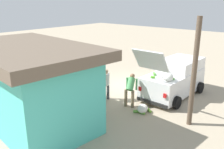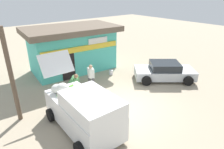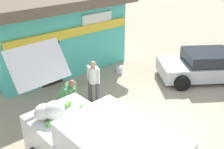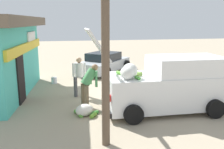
{
  "view_description": "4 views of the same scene",
  "coord_description": "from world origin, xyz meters",
  "px_view_note": "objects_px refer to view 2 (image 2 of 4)",
  "views": [
    {
      "loc": [
        -8.27,
        11.17,
        4.93
      ],
      "look_at": [
        -0.21,
        1.66,
        1.09
      ],
      "focal_mm": 38.76,
      "sensor_mm": 36.0,
      "label": 1
    },
    {
      "loc": [
        -6.43,
        -6.57,
        5.69
      ],
      "look_at": [
        0.28,
        1.62,
        1.1
      ],
      "focal_mm": 31.49,
      "sensor_mm": 36.0,
      "label": 2
    },
    {
      "loc": [
        -6.06,
        -3.98,
        5.34
      ],
      "look_at": [
        -0.13,
        2.08,
        1.15
      ],
      "focal_mm": 43.62,
      "sensor_mm": 36.0,
      "label": 3
    },
    {
      "loc": [
        -10.54,
        3.26,
        3.07
      ],
      "look_at": [
        -0.64,
        1.19,
        0.88
      ],
      "focal_mm": 39.31,
      "sensor_mm": 36.0,
      "label": 4
    }
  ],
  "objects_px": {
    "storefront_bar": "(73,48)",
    "paint_bucket": "(111,72)",
    "parked_sedan": "(164,71)",
    "unloaded_banana_pile": "(57,99)",
    "customer_bending": "(73,83)",
    "delivery_van": "(84,111)",
    "vendor_standing": "(91,76)"
  },
  "relations": [
    {
      "from": "delivery_van",
      "to": "vendor_standing",
      "type": "distance_m",
      "value": 3.71
    },
    {
      "from": "storefront_bar",
      "to": "customer_bending",
      "type": "height_order",
      "value": "storefront_bar"
    },
    {
      "from": "storefront_bar",
      "to": "paint_bucket",
      "type": "xyz_separation_m",
      "value": [
        1.57,
        -2.61,
        -1.55
      ]
    },
    {
      "from": "parked_sedan",
      "to": "customer_bending",
      "type": "height_order",
      "value": "customer_bending"
    },
    {
      "from": "storefront_bar",
      "to": "customer_bending",
      "type": "bearing_deg",
      "value": -119.36
    },
    {
      "from": "storefront_bar",
      "to": "paint_bucket",
      "type": "distance_m",
      "value": 3.42
    },
    {
      "from": "customer_bending",
      "to": "paint_bucket",
      "type": "xyz_separation_m",
      "value": [
        3.79,
        1.33,
        -0.77
      ]
    },
    {
      "from": "parked_sedan",
      "to": "vendor_standing",
      "type": "height_order",
      "value": "vendor_standing"
    },
    {
      "from": "vendor_standing",
      "to": "paint_bucket",
      "type": "xyz_separation_m",
      "value": [
        2.44,
        1.1,
        -0.79
      ]
    },
    {
      "from": "unloaded_banana_pile",
      "to": "customer_bending",
      "type": "bearing_deg",
      "value": -15.55
    },
    {
      "from": "storefront_bar",
      "to": "vendor_standing",
      "type": "relative_size",
      "value": 4.23
    },
    {
      "from": "storefront_bar",
      "to": "customer_bending",
      "type": "distance_m",
      "value": 4.59
    },
    {
      "from": "vendor_standing",
      "to": "paint_bucket",
      "type": "height_order",
      "value": "vendor_standing"
    },
    {
      "from": "parked_sedan",
      "to": "customer_bending",
      "type": "xyz_separation_m",
      "value": [
        -6.06,
        1.61,
        0.35
      ]
    },
    {
      "from": "delivery_van",
      "to": "customer_bending",
      "type": "height_order",
      "value": "delivery_van"
    },
    {
      "from": "paint_bucket",
      "to": "storefront_bar",
      "type": "bearing_deg",
      "value": 121.03
    },
    {
      "from": "delivery_van",
      "to": "parked_sedan",
      "type": "bearing_deg",
      "value": 8.51
    },
    {
      "from": "customer_bending",
      "to": "unloaded_banana_pile",
      "type": "distance_m",
      "value": 1.2
    },
    {
      "from": "storefront_bar",
      "to": "vendor_standing",
      "type": "height_order",
      "value": "storefront_bar"
    },
    {
      "from": "unloaded_banana_pile",
      "to": "paint_bucket",
      "type": "height_order",
      "value": "unloaded_banana_pile"
    },
    {
      "from": "unloaded_banana_pile",
      "to": "delivery_van",
      "type": "bearing_deg",
      "value": -91.42
    },
    {
      "from": "storefront_bar",
      "to": "parked_sedan",
      "type": "bearing_deg",
      "value": -55.3
    },
    {
      "from": "vendor_standing",
      "to": "unloaded_banana_pile",
      "type": "bearing_deg",
      "value": 179.65
    },
    {
      "from": "parked_sedan",
      "to": "unloaded_banana_pile",
      "type": "bearing_deg",
      "value": 165.01
    },
    {
      "from": "parked_sedan",
      "to": "unloaded_banana_pile",
      "type": "xyz_separation_m",
      "value": [
        -6.96,
        1.86,
        -0.4
      ]
    },
    {
      "from": "storefront_bar",
      "to": "vendor_standing",
      "type": "bearing_deg",
      "value": -103.27
    },
    {
      "from": "storefront_bar",
      "to": "unloaded_banana_pile",
      "type": "xyz_separation_m",
      "value": [
        -3.11,
        -3.69,
        -1.53
      ]
    },
    {
      "from": "parked_sedan",
      "to": "paint_bucket",
      "type": "distance_m",
      "value": 3.75
    },
    {
      "from": "vendor_standing",
      "to": "paint_bucket",
      "type": "distance_m",
      "value": 2.79
    },
    {
      "from": "delivery_van",
      "to": "customer_bending",
      "type": "bearing_deg",
      "value": 70.07
    },
    {
      "from": "vendor_standing",
      "to": "delivery_van",
      "type": "bearing_deg",
      "value": -128.53
    },
    {
      "from": "vendor_standing",
      "to": "customer_bending",
      "type": "xyz_separation_m",
      "value": [
        -1.34,
        -0.24,
        -0.02
      ]
    }
  ]
}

